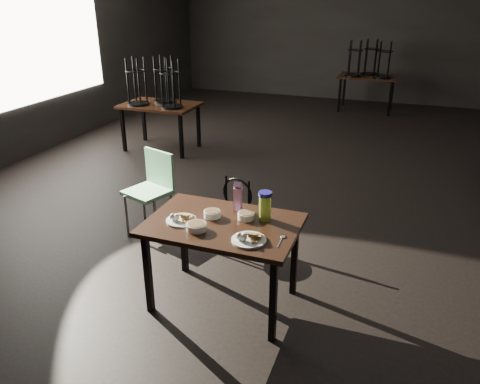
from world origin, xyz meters
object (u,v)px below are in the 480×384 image
at_px(water_bottle, 265,205).
at_px(bentwood_chair, 232,209).
at_px(main_table, 223,231).
at_px(juice_carton, 238,197).
at_px(school_chair, 152,185).

xyz_separation_m(water_bottle, bentwood_chair, (-0.54, 0.69, -0.43)).
bearing_deg(bentwood_chair, main_table, -62.04).
bearing_deg(juice_carton, school_chair, 150.73).
xyz_separation_m(juice_carton, school_chair, (-1.22, 0.68, -0.33)).
bearing_deg(school_chair, bentwood_chair, 13.61).
bearing_deg(juice_carton, main_table, -97.54).
height_order(water_bottle, school_chair, water_bottle).
distance_m(water_bottle, bentwood_chair, 0.97).
distance_m(juice_carton, bentwood_chair, 0.79).
bearing_deg(juice_carton, bentwood_chair, 115.04).
distance_m(juice_carton, water_bottle, 0.28).
relative_size(main_table, bentwood_chair, 1.61).
bearing_deg(main_table, juice_carton, 82.46).
height_order(main_table, school_chair, school_chair).
xyz_separation_m(main_table, juice_carton, (0.03, 0.26, 0.20)).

